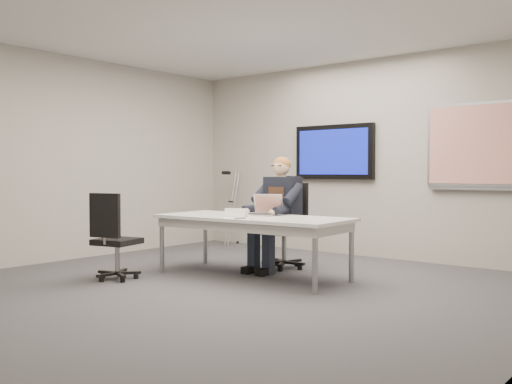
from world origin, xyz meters
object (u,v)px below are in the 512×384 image
Objects in this scene: conference_table at (252,223)px; seated_person at (274,225)px; office_chair_far at (286,241)px; office_chair_near at (115,253)px; laptop at (264,210)px.

seated_person is at bearing 94.38° from conference_table.
office_chair_far reaches higher than conference_table.
conference_table is at bearing -91.43° from office_chair_far.
seated_person is (-0.07, 0.49, -0.06)m from conference_table.
office_chair_far is 0.77× the size of seated_person.
conference_table is 2.38× the size of office_chair_near.
conference_table is 0.24m from laptop.
office_chair_far is 0.35m from seated_person.
seated_person is at bearing -136.30° from office_chair_near.
office_chair_far is 2.44× the size of laptop.
laptop reaches higher than conference_table.
seated_person reaches higher than office_chair_far.
laptop is at bearing -143.75° from office_chair_near.
conference_table is at bearing -113.43° from laptop.
office_chair_near reaches higher than conference_table.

